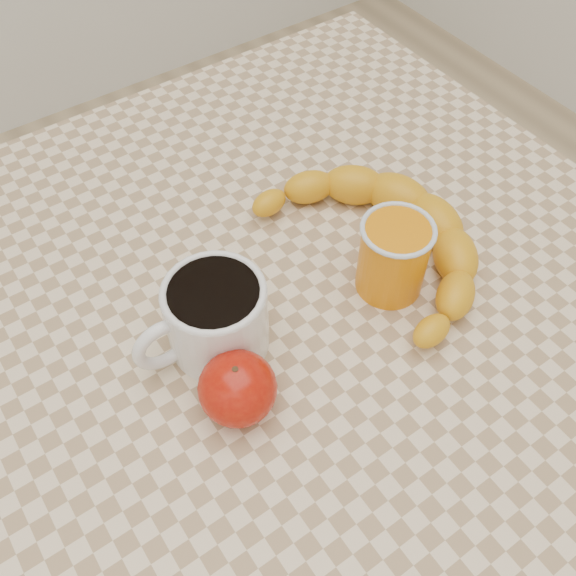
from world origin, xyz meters
TOP-DOWN VIEW (x-y plane):
  - ground at (0.00, 0.00)m, footprint 3.00×3.00m
  - table at (0.00, 0.00)m, footprint 0.80×0.80m
  - coffee_mug at (-0.08, -0.00)m, footprint 0.13×0.10m
  - orange_juice_glass at (0.10, -0.04)m, footprint 0.07×0.07m
  - apple at (-0.10, -0.07)m, footprint 0.09×0.09m
  - banana at (0.11, -0.01)m, footprint 0.24×0.32m

SIDE VIEW (x-z plane):
  - ground at x=0.00m, z-range 0.00..0.00m
  - table at x=0.00m, z-range 0.29..1.04m
  - banana at x=0.11m, z-range 0.75..0.80m
  - apple at x=-0.10m, z-range 0.75..0.81m
  - coffee_mug at x=-0.08m, z-range 0.75..0.83m
  - orange_juice_glass at x=0.10m, z-range 0.75..0.84m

